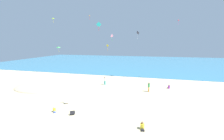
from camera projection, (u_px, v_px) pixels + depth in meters
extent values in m
plane|color=#C6B58C|center=(115.00, 91.00, 24.32)|extent=(120.00, 120.00, 0.00)
cube|color=teal|center=(134.00, 62.00, 63.59)|extent=(120.00, 60.00, 0.05)
ellipsoid|color=#C6B18D|center=(37.00, 88.00, 26.17)|extent=(8.91, 6.24, 1.34)
cube|color=white|center=(66.00, 102.00, 19.30)|extent=(0.73, 0.73, 0.03)
cube|color=white|center=(67.00, 101.00, 19.02)|extent=(0.50, 0.46, 0.40)
cylinder|color=#B7B7BC|center=(64.00, 102.00, 19.34)|extent=(0.02, 0.02, 0.17)
cylinder|color=#B7B7BC|center=(68.00, 102.00, 19.57)|extent=(0.02, 0.02, 0.17)
cube|color=black|center=(73.00, 113.00, 16.29)|extent=(0.75, 0.73, 0.03)
cube|color=black|center=(72.00, 113.00, 15.99)|extent=(0.58, 0.40, 0.39)
cylinder|color=#B7B7BC|center=(70.00, 113.00, 16.40)|extent=(0.02, 0.02, 0.14)
cylinder|color=#B7B7BC|center=(75.00, 113.00, 16.52)|extent=(0.02, 0.02, 0.14)
cylinder|color=orange|center=(149.00, 89.00, 23.95)|extent=(0.15, 0.15, 0.85)
cylinder|color=orange|center=(149.00, 90.00, 23.76)|extent=(0.15, 0.15, 0.85)
cylinder|color=green|center=(149.00, 85.00, 23.71)|extent=(0.40, 0.40, 0.64)
sphere|color=#A87A5B|center=(149.00, 83.00, 23.63)|extent=(0.23, 0.23, 0.23)
cylinder|color=yellow|center=(142.00, 126.00, 13.39)|extent=(0.45, 0.45, 0.58)
sphere|color=#846047|center=(142.00, 123.00, 13.31)|extent=(0.23, 0.23, 0.23)
cube|color=black|center=(143.00, 130.00, 13.20)|extent=(0.38, 0.48, 0.17)
cylinder|color=yellow|center=(54.00, 110.00, 16.79)|extent=(0.45, 0.45, 0.49)
sphere|color=beige|center=(54.00, 107.00, 16.72)|extent=(0.20, 0.20, 0.20)
cube|color=blue|center=(55.00, 112.00, 16.65)|extent=(0.42, 0.44, 0.14)
cylinder|color=#19ADB2|center=(105.00, 83.00, 27.95)|extent=(0.15, 0.15, 0.84)
cylinder|color=#19ADB2|center=(104.00, 83.00, 28.03)|extent=(0.15, 0.15, 0.84)
cylinder|color=white|center=(105.00, 79.00, 27.85)|extent=(0.40, 0.40, 0.63)
sphere|color=brown|center=(105.00, 77.00, 27.78)|extent=(0.23, 0.23, 0.23)
cylinder|color=purple|center=(169.00, 87.00, 25.61)|extent=(0.41, 0.41, 0.55)
sphere|color=#846047|center=(169.00, 85.00, 25.54)|extent=(0.22, 0.22, 0.22)
cube|color=yellow|center=(168.00, 88.00, 25.86)|extent=(0.34, 0.44, 0.16)
pyramid|color=#99DB33|center=(53.00, 18.00, 24.10)|extent=(0.43, 0.36, 0.23)
cylinder|color=yellow|center=(53.00, 21.00, 24.17)|extent=(0.04, 0.09, 0.51)
pyramid|color=red|center=(179.00, 20.00, 29.19)|extent=(0.47, 0.53, 0.21)
cylinder|color=#DB3DA8|center=(178.00, 23.00, 29.31)|extent=(0.13, 0.07, 0.68)
pyramid|color=orange|center=(89.00, 15.00, 31.57)|extent=(0.54, 0.49, 0.25)
cylinder|color=red|center=(90.00, 18.00, 31.70)|extent=(0.05, 0.07, 0.59)
cube|color=#1EADAD|center=(99.00, 24.00, 15.31)|extent=(0.50, 0.38, 0.59)
cylinder|color=red|center=(99.00, 29.00, 15.39)|extent=(0.05, 0.06, 0.47)
cube|color=black|center=(138.00, 33.00, 31.29)|extent=(0.56, 0.82, 0.89)
cylinder|color=white|center=(138.00, 37.00, 31.47)|extent=(0.17, 0.06, 1.17)
pyramid|color=green|center=(58.00, 47.00, 26.34)|extent=(0.72, 0.63, 0.27)
cylinder|color=yellow|center=(59.00, 51.00, 26.48)|extent=(0.07, 0.11, 0.52)
cube|color=pink|center=(112.00, 36.00, 26.47)|extent=(0.35, 0.65, 0.67)
cylinder|color=green|center=(112.00, 39.00, 26.60)|extent=(0.19, 0.05, 0.78)
cube|color=yellow|center=(108.00, 46.00, 35.66)|extent=(0.70, 0.37, 0.76)
cylinder|color=orange|center=(108.00, 49.00, 35.82)|extent=(0.06, 0.07, 1.19)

